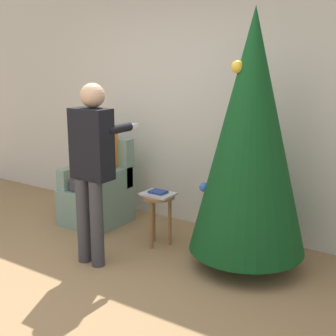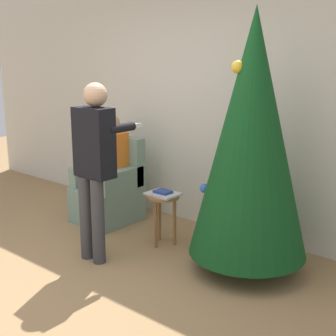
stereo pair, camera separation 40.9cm
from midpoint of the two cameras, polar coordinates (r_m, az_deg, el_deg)
name	(u,v)px [view 1 (the left image)]	position (r m, az deg, el deg)	size (l,w,h in m)	color
ground_plane	(44,304)	(3.94, -17.90, -15.58)	(14.00, 14.00, 0.00)	#99754C
wall_back	(195,105)	(5.13, 0.97, 7.72)	(8.00, 0.06, 2.70)	beige
christmas_tree	(251,134)	(4.03, 7.20, 4.08)	(1.03, 1.03, 2.27)	brown
armchair	(99,193)	(5.42, -10.60, -3.09)	(0.61, 0.66, 0.96)	gray
person_seated	(96,166)	(5.32, -10.95, 0.25)	(0.36, 0.46, 1.23)	#38383D
person_standing	(92,159)	(4.24, -12.00, 1.00)	(0.40, 0.57, 1.65)	#38383D
side_stool	(158,206)	(4.68, -3.71, -4.66)	(0.33, 0.33, 0.53)	olive
laptop	(158,194)	(4.64, -3.74, -3.22)	(0.31, 0.25, 0.02)	silver
book	(158,192)	(4.64, -3.74, -2.96)	(0.17, 0.13, 0.02)	navy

